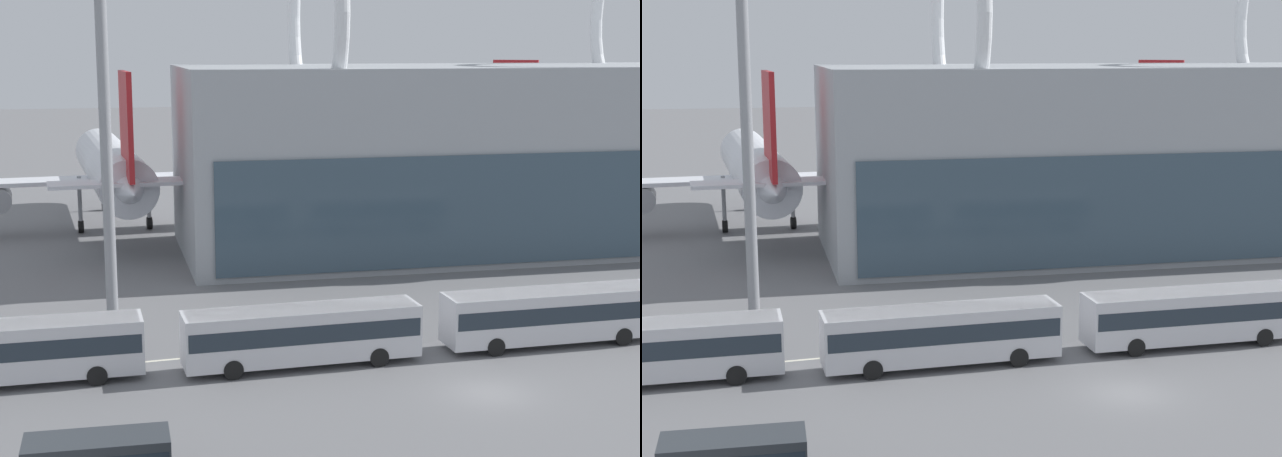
{
  "view_description": "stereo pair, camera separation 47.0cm",
  "coord_description": "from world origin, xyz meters",
  "views": [
    {
      "loc": [
        -17.73,
        -41.52,
        16.38
      ],
      "look_at": [
        -3.14,
        22.38,
        4.0
      ],
      "focal_mm": 55.0,
      "sensor_mm": 36.0,
      "label": 1
    },
    {
      "loc": [
        -17.27,
        -41.62,
        16.38
      ],
      "look_at": [
        -3.14,
        22.38,
        4.0
      ],
      "focal_mm": 55.0,
      "sensor_mm": 36.0,
      "label": 2
    }
  ],
  "objects": [
    {
      "name": "airliner_at_gate_far",
      "position": [
        -16.47,
        46.68,
        5.46
      ],
      "size": [
        34.82,
        34.54,
        14.39
      ],
      "rotation": [
        0.0,
        0.0,
        1.65
      ],
      "color": "silver",
      "rests_on": "ground_plane"
    },
    {
      "name": "lane_stripe_2",
      "position": [
        -15.0,
        8.4,
        0.0
      ],
      "size": [
        7.5,
        0.79,
        0.01
      ],
      "primitive_type": "cube",
      "rotation": [
        0.0,
        0.0,
        0.07
      ],
      "color": "silver",
      "rests_on": "ground_plane"
    },
    {
      "name": "shuttle_bus_0",
      "position": [
        -22.02,
        6.31,
        1.82
      ],
      "size": [
        12.32,
        2.83,
        3.07
      ],
      "rotation": [
        0.0,
        0.0,
        0.02
      ],
      "color": "silver",
      "rests_on": "ground_plane"
    },
    {
      "name": "ground_plane",
      "position": [
        0.0,
        0.0,
        0.0
      ],
      "size": [
        440.0,
        440.0,
        0.0
      ],
      "primitive_type": "plane",
      "color": "slate"
    },
    {
      "name": "floodlight_mast",
      "position": [
        -17.21,
        18.69,
        17.24
      ],
      "size": [
        2.78,
        2.78,
        27.37
      ],
      "color": "gray",
      "rests_on": "ground_plane"
    },
    {
      "name": "shuttle_bus_2",
      "position": [
        6.31,
        6.46,
        1.82
      ],
      "size": [
        12.33,
        2.85,
        3.07
      ],
      "rotation": [
        0.0,
        0.0,
        0.03
      ],
      "color": "silver",
      "rests_on": "ground_plane"
    },
    {
      "name": "airliner_parked_remote",
      "position": [
        41.65,
        60.76,
        5.92
      ],
      "size": [
        30.51,
        28.24,
        14.51
      ],
      "rotation": [
        0.0,
        0.0,
        5.65
      ],
      "color": "silver",
      "rests_on": "ground_plane"
    },
    {
      "name": "shuttle_bus_1",
      "position": [
        -7.85,
        5.92,
        1.82
      ],
      "size": [
        12.36,
        3.05,
        3.07
      ],
      "rotation": [
        0.0,
        0.0,
        0.04
      ],
      "color": "silver",
      "rests_on": "ground_plane"
    }
  ]
}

